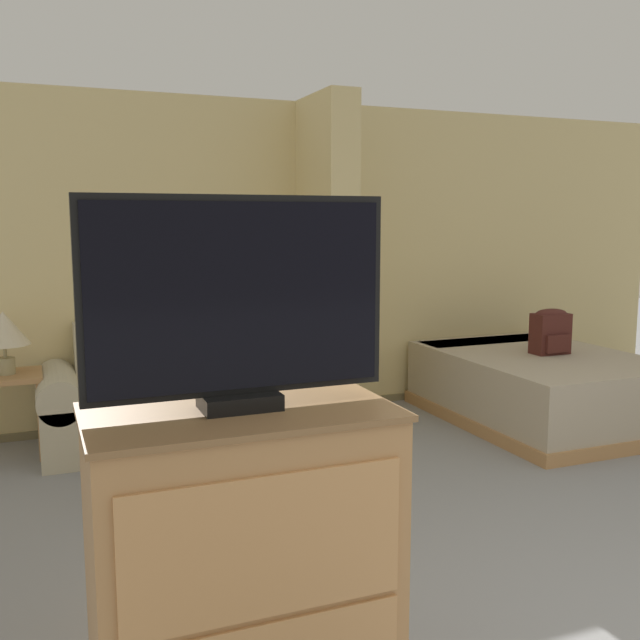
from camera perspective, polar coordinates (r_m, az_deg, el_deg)
wall_back at (r=6.12m, az=-0.83°, el=4.79°), size 7.35×0.16×2.60m
wall_partition_pillar at (r=5.70m, az=0.51°, el=4.61°), size 0.24×0.76×2.60m
couch at (r=5.46m, az=-11.42°, el=-6.15°), size 1.95×0.84×0.88m
coffee_table at (r=4.46m, az=-9.36°, el=-8.57°), size 0.71×0.43×0.43m
side_table at (r=5.40m, az=-23.73°, el=-5.00°), size 0.46×0.46×0.59m
table_lamp at (r=5.32m, az=-23.98°, el=-0.77°), size 0.34×0.34×0.44m
tv_dresser at (r=2.42m, az=-6.20°, el=-19.32°), size 0.95×0.55×1.06m
tv at (r=2.17m, az=-6.55°, el=1.36°), size 0.94×0.16×0.65m
bed at (r=6.15m, az=17.13°, el=-5.09°), size 1.46×1.94×0.56m
backpack at (r=6.08m, az=17.98°, el=-0.82°), size 0.30×0.20×0.37m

